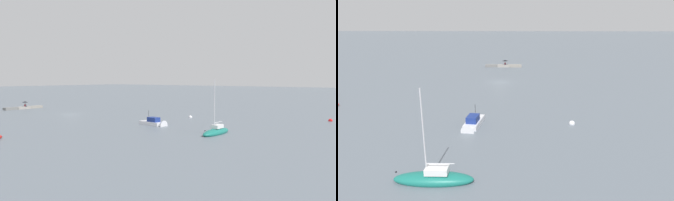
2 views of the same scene
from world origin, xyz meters
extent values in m
plane|color=slate|center=(0.00, 0.00, 0.00)|extent=(500.00, 500.00, 0.00)
cube|color=gray|center=(-3.16, -19.18, 0.30)|extent=(3.12, 1.56, 0.60)
cube|color=gray|center=(0.00, -19.18, 0.30)|extent=(3.12, 1.56, 0.60)
cube|color=slate|center=(3.16, -19.18, 0.30)|extent=(3.12, 1.56, 0.60)
cube|color=#1E2333|center=(-0.47, -18.85, 0.68)|extent=(0.43, 0.47, 0.16)
cube|color=maroon|center=(-0.42, -19.13, 0.86)|extent=(0.43, 0.28, 0.52)
sphere|color=tan|center=(-0.42, -19.13, 1.22)|extent=(0.22, 0.22, 0.22)
cylinder|color=black|center=(-0.42, -19.10, 1.12)|extent=(0.02, 0.02, 1.05)
cone|color=black|center=(-0.42, -19.10, 1.72)|extent=(1.47, 1.47, 0.26)
sphere|color=black|center=(-0.42, -19.10, 1.88)|extent=(0.05, 0.05, 0.05)
ellipsoid|color=#197266|center=(3.29, 36.50, 0.22)|extent=(6.26, 1.83, 1.07)
cube|color=white|center=(2.98, 36.49, 1.00)|extent=(1.76, 1.08, 0.49)
cylinder|color=silver|center=(3.79, 36.50, 4.11)|extent=(0.11, 0.11, 6.70)
cylinder|color=silver|center=(2.70, 36.49, 1.56)|extent=(2.19, 0.10, 0.08)
sphere|color=black|center=(6.17, 36.52, 0.80)|extent=(0.14, 0.14, 0.14)
cube|color=silver|center=(1.88, 23.79, 0.18)|extent=(2.12, 4.52, 0.73)
cone|color=silver|center=(2.15, 25.95, 0.18)|extent=(1.71, 1.70, 1.53)
cube|color=navy|center=(1.95, 24.31, 0.91)|extent=(1.44, 2.05, 0.73)
cube|color=#283847|center=(2.01, 24.83, 0.94)|extent=(1.15, 0.23, 0.51)
cylinder|color=black|center=(1.80, 23.14, 1.78)|extent=(0.04, 0.04, 1.02)
sphere|color=white|center=(-9.80, 23.50, 0.12)|extent=(0.70, 0.70, 0.70)
sphere|color=red|center=(-20.65, 45.65, 0.12)|extent=(0.69, 0.69, 0.69)
camera|label=1|loc=(42.46, 58.74, 7.51)|focal=35.67mm
camera|label=2|loc=(-2.88, 56.09, 12.14)|focal=30.85mm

